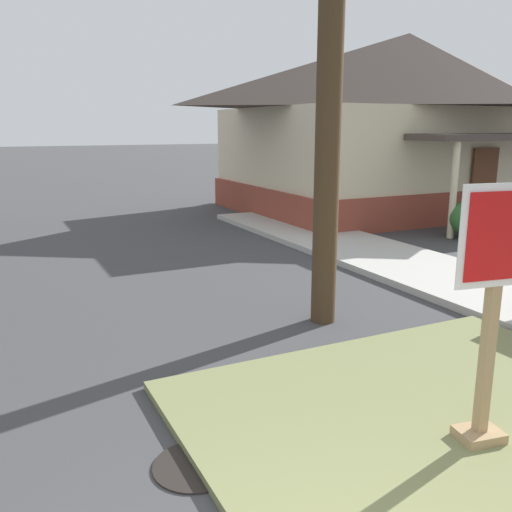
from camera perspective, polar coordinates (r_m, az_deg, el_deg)
The scene contains 6 objects.
grass_corner_patch at distance 5.13m, azimuth 23.85°, elevation -18.04°, with size 4.58×4.84×0.08m, color olive.
sidewalk_strip at distance 10.03m, azimuth 19.57°, elevation -2.25°, with size 2.20×16.01×0.12m, color #B2AFA8.
stop_sign at distance 4.72m, azimuth 23.27°, elevation -6.00°, with size 0.78×0.34×2.13m.
manhole_cover at distance 4.66m, azimuth -6.13°, elevation -20.76°, with size 0.70×0.70×0.02m, color black.
corner_house at distance 18.74m, azimuth 15.14°, elevation 13.36°, with size 10.95×8.28×5.42m.
shrub_near_porch at distance 14.10m, azimuth 21.84°, elevation 3.62°, with size 1.28×1.28×0.96m, color #356933.
Camera 1 is at (-1.21, -1.07, 2.61)m, focal length 38.65 mm.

